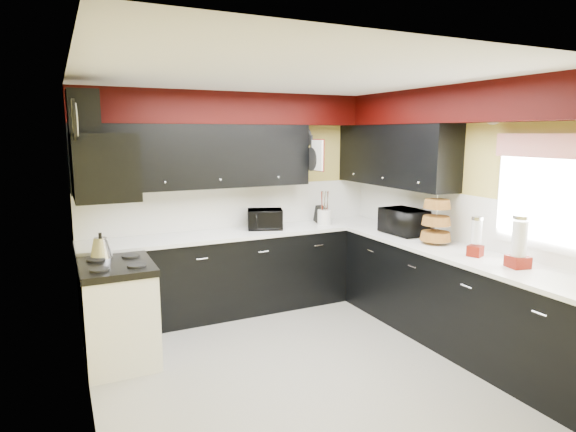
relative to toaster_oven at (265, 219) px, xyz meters
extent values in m
plane|color=gray|center=(-0.25, -1.51, -1.06)|extent=(3.60, 3.60, 0.00)
cube|color=#E0C666|center=(-0.25, 0.29, 0.19)|extent=(3.60, 0.06, 2.50)
cube|color=#E0C666|center=(1.55, -1.51, 0.19)|extent=(0.06, 3.60, 2.50)
cube|color=#E0C666|center=(-2.05, -1.51, 0.19)|extent=(0.06, 3.60, 2.50)
cube|color=white|center=(-0.25, -1.51, 1.44)|extent=(3.60, 3.60, 0.06)
cube|color=black|center=(-0.25, -0.01, -0.61)|extent=(3.60, 0.60, 0.90)
cube|color=black|center=(1.25, -1.81, -0.61)|extent=(0.60, 3.00, 0.90)
cube|color=white|center=(-0.25, -0.01, -0.14)|extent=(3.62, 0.64, 0.04)
cube|color=white|center=(1.25, -1.81, -0.14)|extent=(0.64, 3.02, 0.04)
cube|color=white|center=(-0.25, 0.28, 0.13)|extent=(3.60, 0.02, 0.50)
cube|color=white|center=(1.54, -1.51, 0.13)|extent=(0.02, 3.60, 0.50)
cube|color=black|center=(-0.75, 0.12, 0.74)|extent=(2.60, 0.35, 0.70)
cube|color=black|center=(1.37, -0.61, 0.74)|extent=(0.35, 1.80, 0.70)
cube|color=black|center=(-0.25, 0.11, 1.27)|extent=(3.60, 0.36, 0.35)
cube|color=black|center=(1.37, -1.69, 1.27)|extent=(0.36, 3.24, 0.35)
cube|color=white|center=(-1.75, -0.76, -0.63)|extent=(0.60, 0.75, 0.86)
cube|color=black|center=(-1.75, -0.76, -0.17)|extent=(0.62, 0.77, 0.06)
cube|color=black|center=(-1.80, -0.76, 0.72)|extent=(0.50, 0.78, 0.55)
cube|color=black|center=(-1.93, -0.76, 1.14)|extent=(0.24, 0.40, 0.40)
cube|color=red|center=(1.48, -2.41, 0.89)|extent=(0.04, 0.88, 0.20)
cube|color=white|center=(0.58, -0.21, 0.74)|extent=(0.03, 0.26, 0.35)
imported|color=black|center=(0.00, 0.00, 0.00)|extent=(0.49, 0.45, 0.23)
imported|color=black|center=(1.29, -0.93, 0.02)|extent=(0.36, 0.52, 0.28)
cylinder|color=silver|center=(0.77, -0.05, -0.02)|extent=(0.20, 0.20, 0.18)
cube|color=black|center=(0.78, 0.07, -0.01)|extent=(0.10, 0.14, 0.21)
camera|label=1|loc=(-2.17, -5.11, 1.00)|focal=30.00mm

